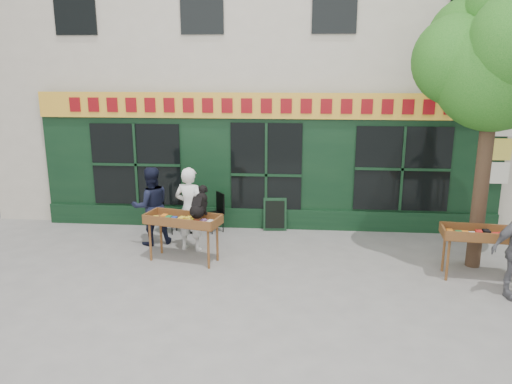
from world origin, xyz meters
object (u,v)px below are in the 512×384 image
woman (190,209)px  bistro_table (191,210)px  man_left (151,206)px  book_cart_center (183,222)px  dog (199,201)px  book_cart_right (485,237)px

woman → bistro_table: bearing=-64.8°
man_left → book_cart_center: bearing=107.2°
woman → man_left: bearing=-3.2°
bistro_table → man_left: size_ratio=0.43×
dog → book_cart_right: (5.42, -0.34, -0.47)m
dog → book_cart_right: 5.45m
dog → man_left: size_ratio=0.34×
dog → woman: (-0.35, 0.70, -0.37)m
book_cart_center → dog: bearing=5.8°
woman → man_left: woman is taller
woman → bistro_table: woman is taller
book_cart_center → book_cart_right: same height
book_cart_center → bistro_table: size_ratio=2.11×
book_cart_right → book_cart_center: bearing=-178.0°
man_left → book_cart_right: bearing=141.1°
book_cart_right → bistro_table: bearing=165.5°
book_cart_center → book_cart_right: (5.77, -0.39, 0.00)m
dog → woman: woman is taller
book_cart_right → dog: bearing=-177.8°
man_left → woman: bearing=135.1°
book_cart_center → woman: woman is taller
book_cart_center → man_left: (-0.94, 0.94, 0.06)m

